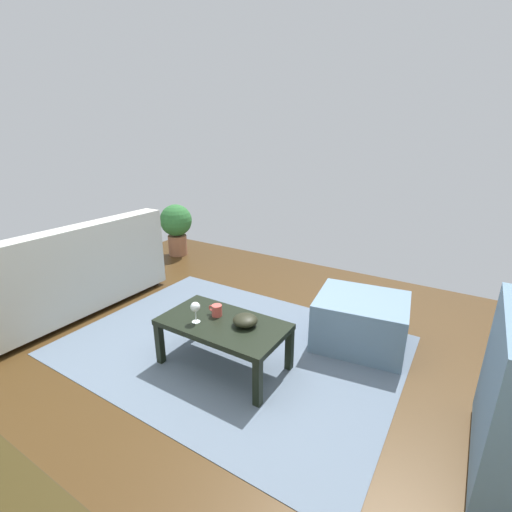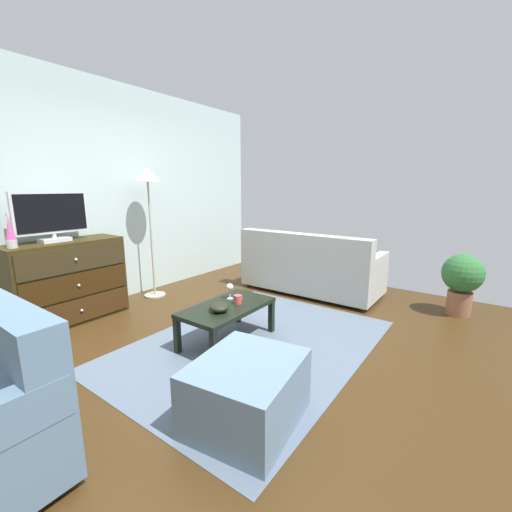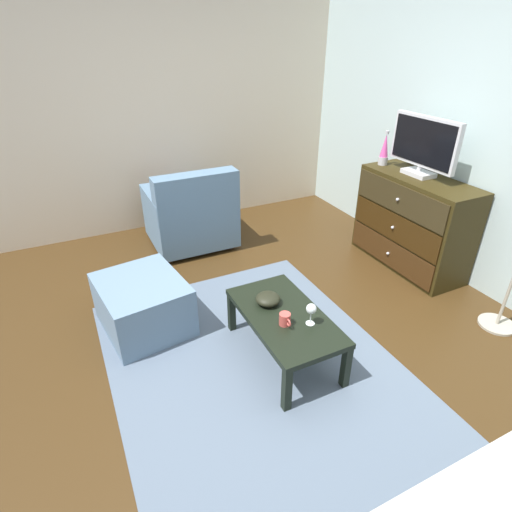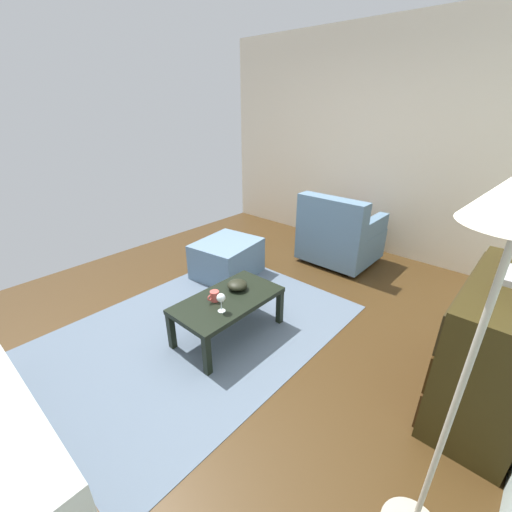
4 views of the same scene
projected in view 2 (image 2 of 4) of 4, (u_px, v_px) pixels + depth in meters
ground_plane at (224, 349)px, 3.09m from camera, size 5.71×4.70×0.05m
wall_accent_rear at (92, 195)px, 4.01m from camera, size 5.71×0.12×2.74m
area_rug at (254, 344)px, 3.13m from camera, size 2.60×1.90×0.01m
dresser at (68, 282)px, 3.60m from camera, size 1.15×0.49×0.90m
tv at (52, 215)px, 3.41m from camera, size 0.73×0.18×0.52m
lava_lamp at (10, 233)px, 3.08m from camera, size 0.09×0.09×0.33m
coffee_table at (227, 310)px, 3.12m from camera, size 0.92×0.50×0.37m
wine_glass at (230, 288)px, 3.27m from camera, size 0.07×0.07×0.16m
mug at (238, 299)px, 3.15m from camera, size 0.11×0.08×0.08m
bowl_decorative at (219, 307)px, 2.94m from camera, size 0.18×0.18×0.08m
couch_large at (309, 269)px, 4.62m from camera, size 0.85×1.88×0.87m
ottoman at (247, 392)px, 2.06m from camera, size 0.78×0.69×0.41m
standing_lamp at (148, 187)px, 4.22m from camera, size 0.32×0.32×1.72m
potted_plant at (462, 279)px, 3.77m from camera, size 0.44×0.44×0.72m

